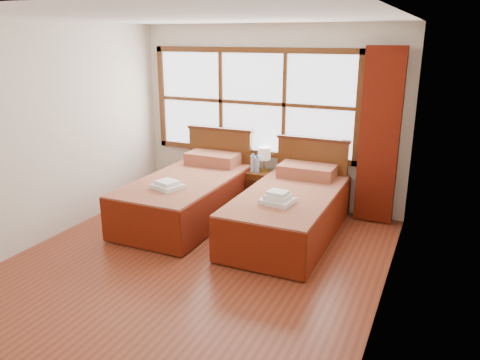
% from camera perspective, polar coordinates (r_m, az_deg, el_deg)
% --- Properties ---
extents(floor, '(4.50, 4.50, 0.00)m').
position_cam_1_polar(floor, '(5.33, -5.52, -10.06)').
color(floor, brown).
rests_on(floor, ground).
extents(ceiling, '(4.50, 4.50, 0.00)m').
position_cam_1_polar(ceiling, '(4.74, -6.47, 19.12)').
color(ceiling, white).
rests_on(ceiling, wall_back).
extents(wall_back, '(4.00, 0.00, 4.00)m').
position_cam_1_polar(wall_back, '(6.87, 3.52, 7.66)').
color(wall_back, silver).
rests_on(wall_back, floor).
extents(wall_left, '(0.00, 4.50, 4.50)m').
position_cam_1_polar(wall_left, '(6.11, -22.50, 5.20)').
color(wall_left, silver).
rests_on(wall_left, floor).
extents(wall_right, '(0.00, 4.50, 4.50)m').
position_cam_1_polar(wall_right, '(4.26, 18.02, 0.94)').
color(wall_right, silver).
rests_on(wall_right, floor).
extents(window, '(3.16, 0.06, 1.56)m').
position_cam_1_polar(window, '(6.90, 1.47, 9.41)').
color(window, white).
rests_on(window, wall_back).
extents(curtain, '(0.50, 0.16, 2.30)m').
position_cam_1_polar(curtain, '(6.38, 16.65, 5.05)').
color(curtain, '#621709').
rests_on(curtain, wall_back).
extents(bed_left, '(1.13, 2.20, 1.11)m').
position_cam_1_polar(bed_left, '(6.50, -6.16, -1.73)').
color(bed_left, '#421C0D').
rests_on(bed_left, floor).
extents(bed_right, '(1.11, 2.15, 1.08)m').
position_cam_1_polar(bed_right, '(5.93, 6.12, -3.68)').
color(bed_right, '#421C0D').
rests_on(bed_right, floor).
extents(nightstand, '(0.41, 0.40, 0.54)m').
position_cam_1_polar(nightstand, '(6.89, 2.46, -1.11)').
color(nightstand, '#572E13').
rests_on(nightstand, floor).
extents(towels_left, '(0.41, 0.38, 0.10)m').
position_cam_1_polar(towels_left, '(5.95, -8.85, -0.62)').
color(towels_left, white).
rests_on(towels_left, bed_left).
extents(towels_right, '(0.39, 0.35, 0.15)m').
position_cam_1_polar(towels_right, '(5.41, 4.61, -2.26)').
color(towels_right, white).
rests_on(towels_right, bed_right).
extents(lamp, '(0.18, 0.18, 0.35)m').
position_cam_1_polar(lamp, '(6.79, 2.99, 3.16)').
color(lamp, gold).
rests_on(lamp, nightstand).
extents(bottle_near, '(0.07, 0.07, 0.26)m').
position_cam_1_polar(bottle_near, '(6.79, 1.58, 2.05)').
color(bottle_near, '#A5BDD5').
rests_on(bottle_near, nightstand).
extents(bottle_far, '(0.07, 0.07, 0.25)m').
position_cam_1_polar(bottle_far, '(6.74, 2.11, 1.90)').
color(bottle_far, '#A5BDD5').
rests_on(bottle_far, nightstand).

